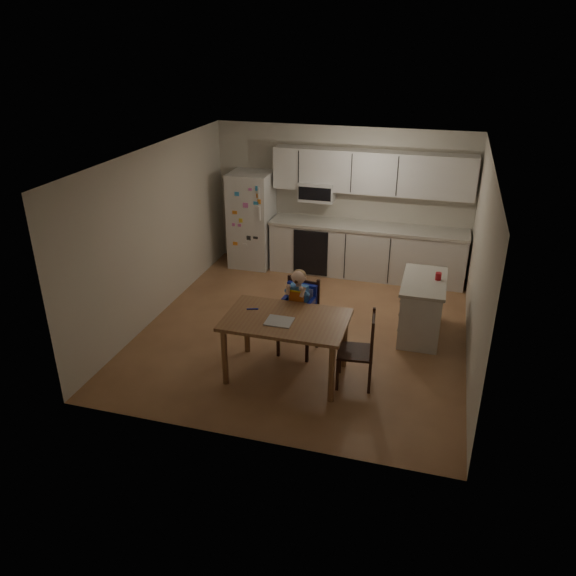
# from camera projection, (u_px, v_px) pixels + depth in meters

# --- Properties ---
(room) EXTENTS (4.52, 5.01, 2.51)m
(room) POSITION_uv_depth(u_px,v_px,m) (314.00, 237.00, 8.03)
(room) COLOR #905D3B
(room) RESTS_ON ground
(refrigerator) EXTENTS (0.72, 0.70, 1.70)m
(refrigerator) POSITION_uv_depth(u_px,v_px,m) (252.00, 220.00, 10.04)
(refrigerator) COLOR silver
(refrigerator) RESTS_ON ground
(kitchen_run) EXTENTS (3.37, 0.62, 2.15)m
(kitchen_run) POSITION_uv_depth(u_px,v_px,m) (366.00, 227.00, 9.60)
(kitchen_run) COLOR silver
(kitchen_run) RESTS_ON ground
(kitchen_island) EXTENTS (0.59, 1.13, 0.83)m
(kitchen_island) POSITION_uv_depth(u_px,v_px,m) (422.00, 307.00, 7.84)
(kitchen_island) COLOR silver
(kitchen_island) RESTS_ON ground
(red_cup) EXTENTS (0.08, 0.08, 0.10)m
(red_cup) POSITION_uv_depth(u_px,v_px,m) (438.00, 276.00, 7.66)
(red_cup) COLOR red
(red_cup) RESTS_ON kitchen_island
(dining_table) EXTENTS (1.48, 0.95, 0.79)m
(dining_table) POSITION_uv_depth(u_px,v_px,m) (286.00, 326.00, 6.78)
(dining_table) COLOR brown
(dining_table) RESTS_ON ground
(napkin) EXTENTS (0.32, 0.27, 0.01)m
(napkin) POSITION_uv_depth(u_px,v_px,m) (279.00, 321.00, 6.66)
(napkin) COLOR #ACACB1
(napkin) RESTS_ON dining_table
(toddler_spoon) EXTENTS (0.12, 0.06, 0.02)m
(toddler_spoon) POSITION_uv_depth(u_px,v_px,m) (252.00, 309.00, 6.95)
(toddler_spoon) COLOR #1825A9
(toddler_spoon) RESTS_ON dining_table
(chair_booster) EXTENTS (0.49, 0.49, 1.18)m
(chair_booster) POSITION_uv_depth(u_px,v_px,m) (300.00, 302.00, 7.31)
(chair_booster) COLOR black
(chair_booster) RESTS_ON ground
(chair_side) EXTENTS (0.46, 0.46, 0.95)m
(chair_side) POSITION_uv_depth(u_px,v_px,m) (364.00, 345.00, 6.66)
(chair_side) COLOR black
(chair_side) RESTS_ON ground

